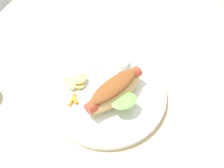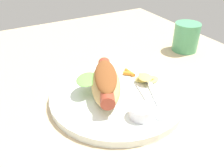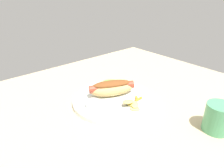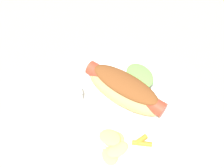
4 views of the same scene
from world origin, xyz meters
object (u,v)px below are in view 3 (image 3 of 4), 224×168
carrot_garnish (138,99)px  hot_dog (112,88)px  fork (115,110)px  sauce_ramekin (93,104)px  plate (113,99)px  drinking_cup (218,118)px  chips_pile (132,104)px  knife (109,108)px

carrot_garnish → hot_dog: bearing=116.7°
hot_dog → fork: 10.97cm
sauce_ramekin → fork: sauce_ramekin is taller
plate → fork: bearing=-127.4°
plate → sauce_ramekin: bearing=-176.7°
fork → drinking_cup: drinking_cup is taller
sauce_ramekin → plate: bearing=3.3°
plate → chips_pile: bearing=-85.9°
hot_dog → knife: 9.70cm
fork → knife: same height
carrot_garnish → drinking_cup: size_ratio=0.42×
drinking_cup → knife: bearing=123.6°
chips_pile → sauce_ramekin: bearing=140.1°
hot_dog → drinking_cup: size_ratio=2.01×
knife → drinking_cup: 31.81cm
drinking_cup → chips_pile: bearing=116.6°
knife → drinking_cup: drinking_cup is taller
plate → drinking_cup: 33.42cm
carrot_garnish → chips_pile: bearing=-158.7°
hot_dog → knife: size_ratio=1.30×
plate → fork: size_ratio=2.01×
hot_dog → sauce_ramekin: 10.40cm
plate → chips_pile: size_ratio=4.38×
hot_dog → carrot_garnish: hot_dog is taller
fork → drinking_cup: size_ratio=1.72×
hot_dog → fork: size_ratio=1.17×
plate → knife: size_ratio=2.24×
carrot_garnish → drinking_cup: (6.57, -24.28, 2.16)cm
plate → chips_pile: (0.62, -8.60, 1.77)cm
sauce_ramekin → chips_pile: size_ratio=0.69×
knife → chips_pile: chips_pile is taller
knife → carrot_garnish: bearing=3.9°
sauce_ramekin → drinking_cup: drinking_cup is taller
plate → chips_pile: 8.80cm
chips_pile → carrot_garnish: bearing=21.3°
plate → carrot_garnish: 8.69cm
hot_dog → plate: bearing=-90.4°
fork → knife: 2.20cm
plate → chips_pile: chips_pile is taller
knife → carrot_garnish: carrot_garnish is taller
fork → drinking_cup: bearing=-32.9°
plate → drinking_cup: bearing=-69.1°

